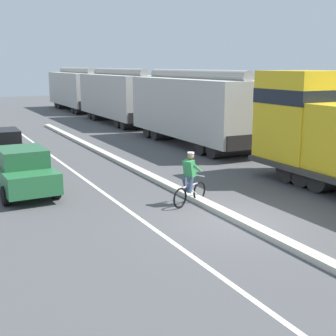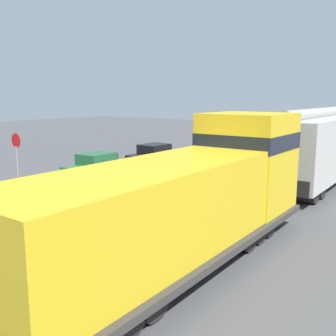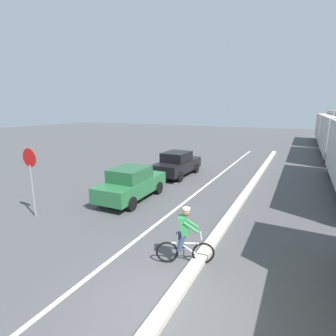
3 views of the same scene
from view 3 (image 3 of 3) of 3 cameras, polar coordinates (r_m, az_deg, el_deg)
name	(u,v)px [view 3 (image 3 of 3)]	position (r m, az deg, el deg)	size (l,w,h in m)	color
ground_plane	(165,312)	(6.66, -0.55, -28.78)	(120.00, 120.00, 0.00)	#4C4C4F
median_curb	(231,214)	(11.51, 13.62, -9.68)	(0.36, 36.00, 0.16)	beige
lane_stripe	(180,206)	(12.25, 2.53, -8.29)	(0.14, 36.00, 0.01)	silver
hopper_car_trailing	(330,127)	(39.60, 31.83, 7.57)	(2.90, 10.60, 4.18)	#B6B3AC
parked_car_green	(131,183)	(13.02, -7.97, -3.34)	(1.95, 4.26, 1.62)	#286B3D
parked_car_black	(177,164)	(17.45, 2.05, 0.94)	(1.91, 4.24, 1.62)	black
cyclist	(185,237)	(7.77, 3.65, -14.81)	(1.59, 0.78, 1.71)	black
stop_sign	(31,169)	(11.89, -27.73, -0.28)	(0.76, 0.08, 2.88)	gray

